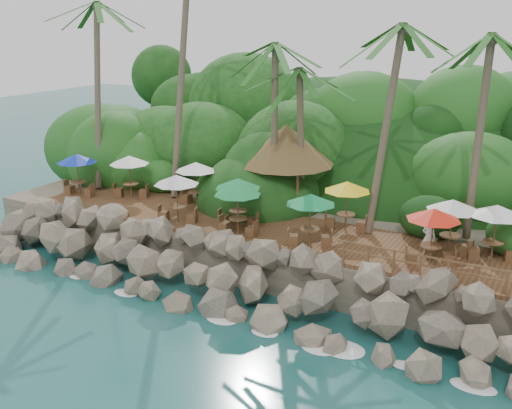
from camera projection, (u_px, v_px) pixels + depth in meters
The scene contains 12 objects.
ground at pixel (189, 314), 26.31m from camera, with size 140.00×140.00×0.00m, color #19514F.
land_base at pixel (330, 199), 39.32m from camera, with size 32.00×25.20×2.10m, color gray.
jungle_hill at pixel (368, 187), 45.87m from camera, with size 44.80×28.00×15.40m, color #143811.
seawall at pixel (214, 274), 27.63m from camera, with size 29.00×4.00×2.30m, color gray, non-canonical shape.
terrace at pixel (256, 227), 30.65m from camera, with size 26.00×5.00×0.20m, color brown.
jungle_foliage at pixel (324, 218), 38.80m from camera, with size 44.00×16.00×12.00m, color #143811, non-canonical shape.
foam_line at pixel (193, 311), 26.55m from camera, with size 25.20×0.80×0.06m.
palms at pixel (275, 18), 30.05m from camera, with size 28.02×7.31×15.48m.
palapa at pixel (286, 144), 32.78m from camera, with size 5.32×5.32×4.60m.
dining_clusters at pixel (268, 188), 29.63m from camera, with size 25.33×5.45×2.51m.
railing at pixel (420, 263), 24.30m from camera, with size 7.20×0.10×1.00m.
waiter at pixel (429, 237), 26.60m from camera, with size 0.59×0.39×1.63m, color white.
Camera 1 is at (14.13, -19.21, 12.45)m, focal length 42.10 mm.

